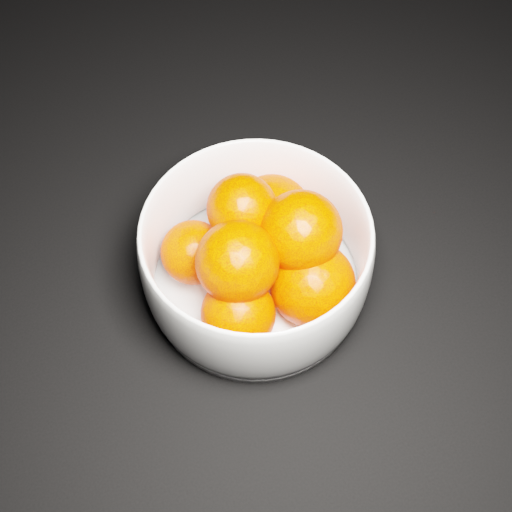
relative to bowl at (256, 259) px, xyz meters
name	(u,v)px	position (x,y,z in m)	size (l,w,h in m)	color
bowl	(256,259)	(0.00, 0.00, 0.00)	(0.20, 0.20, 0.10)	white
orange_pile	(265,252)	(0.01, 0.00, 0.01)	(0.15, 0.15, 0.11)	#F53300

